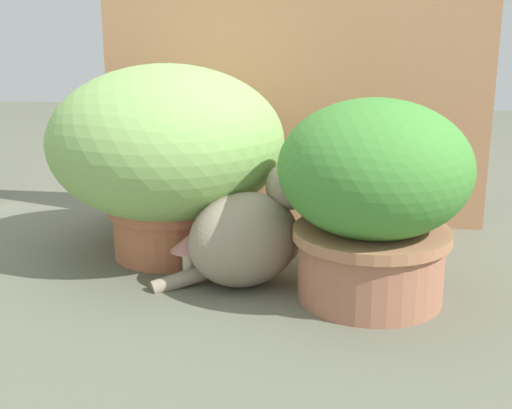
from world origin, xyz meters
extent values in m
plane|color=#616251|center=(0.00, 0.00, 0.00)|extent=(6.00, 6.00, 0.00)
cube|color=tan|center=(0.10, 0.50, 0.36)|extent=(1.10, 0.03, 0.73)
cylinder|color=#BC6B46|center=(-0.19, 0.17, 0.07)|extent=(0.28, 0.28, 0.13)
cylinder|color=#BE684A|center=(-0.19, 0.17, 0.12)|extent=(0.30, 0.30, 0.02)
ellipsoid|color=#86B55E|center=(-0.19, 0.17, 0.30)|extent=(0.59, 0.59, 0.38)
cylinder|color=#AB6D52|center=(0.32, -0.05, 0.08)|extent=(0.31, 0.31, 0.16)
cylinder|color=#AD7450|center=(0.32, -0.05, 0.15)|extent=(0.34, 0.34, 0.02)
ellipsoid|color=#438B35|center=(0.32, -0.05, 0.29)|extent=(0.41, 0.41, 0.29)
ellipsoid|color=gray|center=(0.03, -0.02, 0.11)|extent=(0.31, 0.28, 0.22)
ellipsoid|color=beige|center=(0.12, 0.03, 0.10)|extent=(0.11, 0.12, 0.11)
sphere|color=gray|center=(0.13, 0.04, 0.23)|extent=(0.15, 0.15, 0.11)
cone|color=gray|center=(0.11, 0.06, 0.29)|extent=(0.05, 0.05, 0.04)
cone|color=gray|center=(0.14, 0.01, 0.29)|extent=(0.05, 0.05, 0.04)
cylinder|color=gray|center=(-0.09, -0.04, 0.02)|extent=(0.18, 0.12, 0.07)
cylinder|color=silver|center=(-0.14, 0.09, 0.05)|extent=(0.04, 0.04, 0.09)
cone|color=red|center=(-0.14, 0.09, 0.12)|extent=(0.09, 0.09, 0.05)
cylinder|color=silver|center=(-0.10, 0.00, 0.04)|extent=(0.03, 0.03, 0.07)
cone|color=pink|center=(-0.10, 0.00, 0.09)|extent=(0.09, 0.09, 0.04)
camera|label=1|loc=(0.26, -1.49, 0.62)|focal=48.95mm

